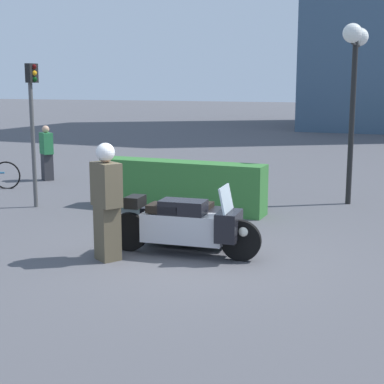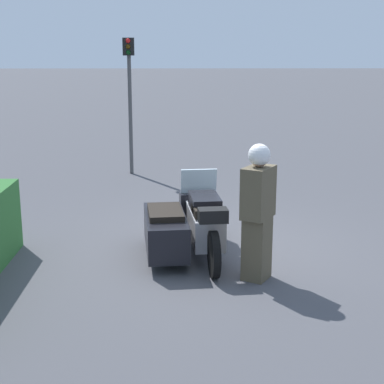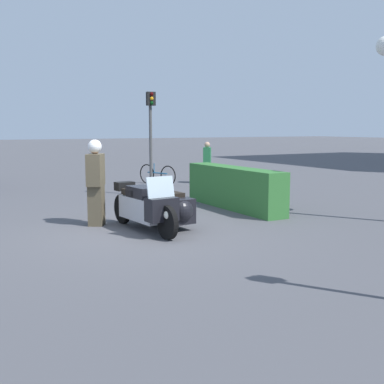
% 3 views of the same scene
% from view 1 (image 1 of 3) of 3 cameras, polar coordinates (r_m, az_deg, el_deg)
% --- Properties ---
extents(ground_plane, '(160.00, 160.00, 0.00)m').
position_cam_1_polar(ground_plane, '(9.19, -0.07, -6.46)').
color(ground_plane, '#4C4C51').
extents(police_motorcycle, '(2.48, 1.21, 1.15)m').
position_cam_1_polar(police_motorcycle, '(9.50, -0.06, -3.01)').
color(police_motorcycle, black).
rests_on(police_motorcycle, ground).
extents(officer_rider, '(0.58, 0.51, 1.81)m').
position_cam_1_polar(officer_rider, '(9.00, -8.28, -0.67)').
color(officer_rider, brown).
rests_on(officer_rider, ground).
extents(hedge_bush_curbside, '(3.66, 0.60, 1.06)m').
position_cam_1_polar(hedge_bush_curbside, '(12.55, -1.05, 0.59)').
color(hedge_bush_curbside, '#337033').
rests_on(hedge_bush_curbside, ground).
extents(twin_lamp_post, '(0.40, 1.50, 3.91)m').
position_cam_1_polar(twin_lamp_post, '(13.54, 15.51, 12.22)').
color(twin_lamp_post, black).
rests_on(twin_lamp_post, ground).
extents(traffic_light_far, '(0.23, 0.27, 3.10)m').
position_cam_1_polar(traffic_light_far, '(13.16, -15.19, 7.41)').
color(traffic_light_far, '#4C4C4C').
rests_on(traffic_light_far, ground).
extents(pedestrian_bystander, '(0.51, 0.47, 1.54)m').
position_cam_1_polar(pedestrian_bystander, '(16.99, -13.91, 3.69)').
color(pedestrian_bystander, '#2D2D33').
rests_on(pedestrian_bystander, ground).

